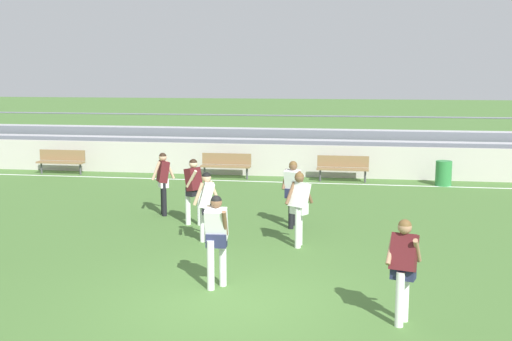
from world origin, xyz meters
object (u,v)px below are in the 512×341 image
at_px(player_dark_dropping_back, 404,262).
at_px(bench_far_right, 226,163).
at_px(player_dark_overlapping, 163,178).
at_px(player_dark_on_ball, 194,186).
at_px(trash_bin, 444,173).
at_px(player_white_pressing_high, 216,233).
at_px(bench_centre_sideline, 61,160).
at_px(bleacher_stand, 239,147).
at_px(soccer_ball, 219,229).
at_px(player_white_challenging, 299,202).
at_px(bench_far_left, 343,166).
at_px(player_white_wide_right, 293,188).
at_px(player_white_deep_cover, 207,202).

bearing_deg(player_dark_dropping_back, bench_far_right, 113.07).
bearing_deg(player_dark_overlapping, player_dark_on_ball, -41.56).
bearing_deg(player_dark_on_ball, player_dark_dropping_back, -50.11).
distance_m(trash_bin, player_white_pressing_high, 12.56).
bearing_deg(player_dark_on_ball, bench_centre_sideline, 134.63).
height_order(bleacher_stand, trash_bin, bleacher_stand).
xyz_separation_m(bench_centre_sideline, trash_bin, (13.88, -0.26, -0.12)).
relative_size(trash_bin, player_dark_on_ball, 0.50).
distance_m(trash_bin, player_dark_overlapping, 9.91).
bearing_deg(trash_bin, soccer_ball, -128.86).
relative_size(bench_far_right, player_dark_on_ball, 1.07).
distance_m(bench_centre_sideline, player_white_pressing_high, 14.50).
distance_m(player_white_pressing_high, soccer_ball, 4.04).
relative_size(player_dark_on_ball, player_dark_dropping_back, 1.02).
height_order(bench_far_right, player_white_challenging, player_white_challenging).
distance_m(bench_far_left, player_dark_overlapping, 7.67).
bearing_deg(bench_centre_sideline, bench_far_right, 0.00).
distance_m(bench_far_left, player_white_pressing_high, 11.81).
bearing_deg(player_white_wide_right, player_white_challenging, -79.66).
bearing_deg(bench_centre_sideline, bleacher_stand, 23.95).
bearing_deg(trash_bin, player_dark_on_ball, -135.21).
height_order(bleacher_stand, player_white_wide_right, bleacher_stand).
relative_size(bench_far_right, player_white_challenging, 1.08).
bearing_deg(player_dark_on_ball, bench_far_left, 63.77).
bearing_deg(bleacher_stand, trash_bin, -21.90).
bearing_deg(bench_far_left, player_white_pressing_high, -99.14).
bearing_deg(soccer_ball, bench_far_left, 70.99).
bearing_deg(bench_centre_sideline, bench_far_left, 0.00).
bearing_deg(player_white_pressing_high, trash_bin, 65.21).
relative_size(bench_far_right, bench_centre_sideline, 1.00).
xyz_separation_m(bench_far_left, player_white_pressing_high, (-1.88, -11.65, 0.46)).
xyz_separation_m(player_white_deep_cover, soccer_ball, (0.07, 0.95, -0.85)).
bearing_deg(player_white_wide_right, player_white_deep_cover, -133.28).
xyz_separation_m(trash_bin, player_dark_on_ball, (-6.88, -6.83, 0.58)).
distance_m(player_dark_overlapping, player_white_challenging, 4.64).
height_order(bench_far_right, soccer_ball, bench_far_right).
relative_size(player_dark_on_ball, player_dark_overlapping, 0.99).
bearing_deg(player_dark_overlapping, player_white_challenging, -33.17).
relative_size(player_white_deep_cover, player_white_wide_right, 0.98).
relative_size(player_white_wide_right, player_dark_dropping_back, 1.01).
height_order(player_dark_on_ball, player_dark_overlapping, player_dark_overlapping).
height_order(bench_far_right, player_white_deep_cover, player_white_deep_cover).
relative_size(trash_bin, player_white_pressing_high, 0.50).
bearing_deg(player_dark_overlapping, trash_bin, 36.32).
bearing_deg(player_white_pressing_high, bench_far_right, 101.16).
bearing_deg(player_dark_dropping_back, player_white_deep_cover, 134.90).
height_order(player_dark_on_ball, player_white_deep_cover, player_dark_on_ball).
relative_size(bleacher_stand, player_dark_dropping_back, 15.75).
xyz_separation_m(bleacher_stand, player_dark_dropping_back, (5.50, -15.61, 0.14)).
bearing_deg(player_white_deep_cover, bench_centre_sideline, 131.48).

